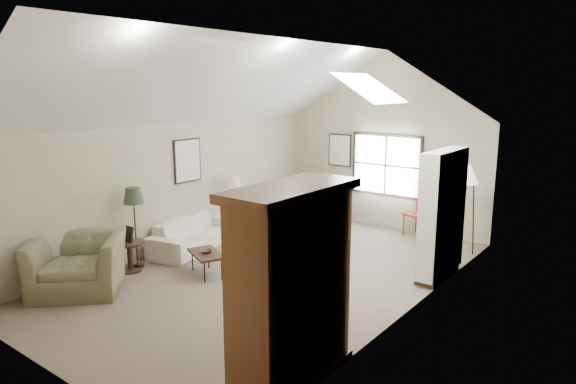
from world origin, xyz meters
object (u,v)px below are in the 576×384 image
Objects in this scene: armoire at (291,285)px; coffee_table at (207,264)px; armchair_far at (319,202)px; side_table at (130,256)px; armchair_near at (77,264)px; side_chair at (418,210)px; sofa at (195,233)px.

armoire is 3.61m from coffee_table.
armoire is 6.86m from armchair_far.
armoire reaches higher than side_table.
armchair_far is at bearing 38.53° from armchair_near.
armchair_near is at bearing -84.75° from side_table.
armchair_near is 1.16× the size of side_chair.
armoire is 1.02× the size of sofa.
side_chair is (3.05, 6.18, 0.15)m from armchair_near.
armoire reaches higher than armchair_near.
armchair_near is 2.55× the size of side_table.
armchair_far reaches higher than sofa.
side_table is (-4.30, 0.98, -0.83)m from armoire.
armchair_far reaches higher than coffee_table.
armoire is at bearing -134.08° from sofa.
coffee_table is 4.86m from side_chair.
sofa is 1.81× the size of side_chair.
side_table is at bearing 167.22° from armoire.
side_chair is at bearing 58.47° from side_table.
armchair_far is 4.22m from coffee_table.
coffee_table is at bearing 11.87° from armchair_near.
side_table is at bearing 77.17° from armchair_far.
armchair_near is (0.18, -2.66, 0.13)m from sofa.
armchair_near is (-4.20, -0.08, -0.65)m from armoire.
armoire reaches higher than armchair_far.
armchair_near is 1.73× the size of coffee_table.
side_chair is at bearing -56.07° from sofa.
armoire is at bearing -61.08° from side_chair.
armoire is 4.08× the size of side_table.
armchair_far is 0.89× the size of side_chair.
sofa is (-4.38, 2.58, -0.79)m from armoire.
side_chair reaches higher than armchair_near.
sofa is 3.37m from armchair_far.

